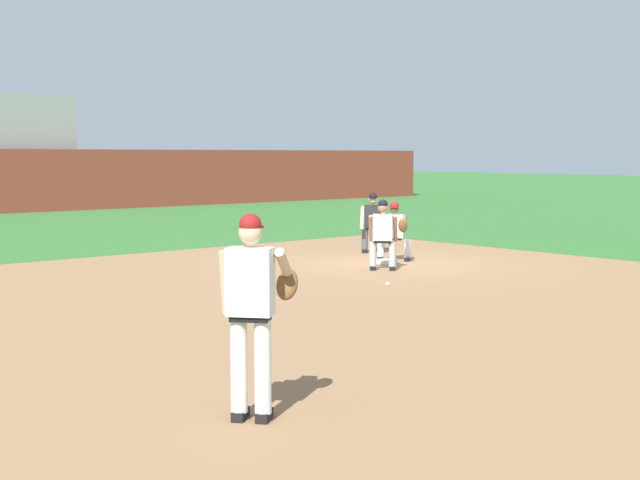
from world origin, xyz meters
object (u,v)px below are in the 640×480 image
(first_base_bag, at_px, (386,262))
(baserunner, at_px, (383,232))
(umpire, at_px, (373,220))
(pitcher, at_px, (253,304))
(baseball, at_px, (388,284))
(first_baseman, at_px, (395,229))

(first_base_bag, distance_m, baserunner, 1.37)
(first_base_bag, relative_size, umpire, 0.26)
(first_base_bag, bearing_deg, pitcher, -140.78)
(baseball, height_order, umpire, umpire)
(first_baseman, relative_size, baserunner, 0.92)
(first_base_bag, xyz_separation_m, baseball, (-2.33, -2.39, -0.01))
(baserunner, bearing_deg, first_base_bag, 41.87)
(umpire, bearing_deg, first_baseman, -117.74)
(first_base_bag, bearing_deg, first_baseman, 21.84)
(umpire, bearing_deg, baserunner, -130.69)
(baseball, relative_size, first_baseman, 0.06)
(first_baseman, bearing_deg, pitcher, -141.50)
(pitcher, bearing_deg, first_base_bag, 39.22)
(first_base_bag, xyz_separation_m, umpire, (1.27, 1.70, 0.75))
(baseball, bearing_deg, umpire, 48.66)
(baserunner, distance_m, umpire, 3.26)
(pitcher, relative_size, baserunner, 1.27)
(first_base_bag, xyz_separation_m, baserunner, (-0.86, -0.77, 0.75))
(first_base_bag, height_order, baseball, first_base_bag)
(baserunner, bearing_deg, baseball, -132.30)
(first_base_bag, relative_size, pitcher, 0.20)
(baseball, relative_size, baserunner, 0.05)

